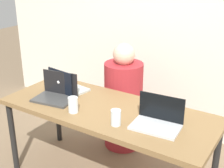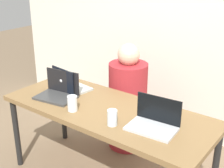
% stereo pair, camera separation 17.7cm
% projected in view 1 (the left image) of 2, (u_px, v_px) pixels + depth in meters
% --- Properties ---
extents(back_wall, '(4.50, 0.10, 2.42)m').
position_uv_depth(back_wall, '(171.00, 20.00, 3.17)').
color(back_wall, silver).
rests_on(back_wall, ground).
extents(desk, '(1.70, 0.69, 0.70)m').
position_uv_depth(desk, '(107.00, 116.00, 2.45)').
color(desk, olive).
rests_on(desk, ground).
extents(person_at_center, '(0.43, 0.43, 1.07)m').
position_uv_depth(person_at_center, '(123.00, 102.00, 3.06)').
color(person_at_center, '#A4262D').
rests_on(person_at_center, ground).
extents(laptop_front_left, '(0.35, 0.27, 0.21)m').
position_uv_depth(laptop_front_left, '(56.00, 93.00, 2.57)').
color(laptop_front_left, '#3B3B3B').
rests_on(laptop_front_left, desk).
extents(laptop_back_left, '(0.31, 0.27, 0.22)m').
position_uv_depth(laptop_back_left, '(67.00, 87.00, 2.70)').
color(laptop_back_left, '#B0B9B5').
rests_on(laptop_back_left, desk).
extents(laptop_front_right, '(0.34, 0.25, 0.21)m').
position_uv_depth(laptop_front_right, '(157.00, 120.00, 2.15)').
color(laptop_front_right, silver).
rests_on(laptop_front_right, desk).
extents(water_glass_left, '(0.08, 0.08, 0.12)m').
position_uv_depth(water_glass_left, '(73.00, 106.00, 2.34)').
color(water_glass_left, white).
rests_on(water_glass_left, desk).
extents(water_glass_right, '(0.07, 0.07, 0.11)m').
position_uv_depth(water_glass_right, '(116.00, 119.00, 2.16)').
color(water_glass_right, silver).
rests_on(water_glass_right, desk).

